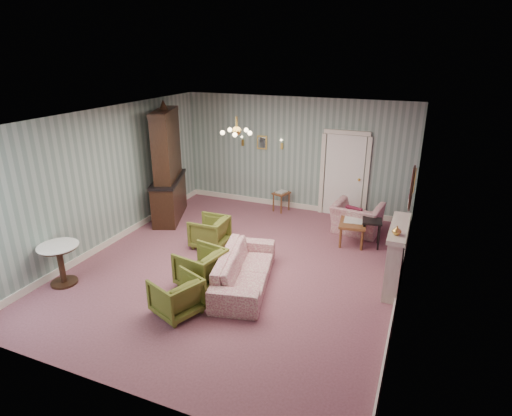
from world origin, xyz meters
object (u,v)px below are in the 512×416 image
at_px(dresser, 167,163).
at_px(fireplace, 396,256).
at_px(coffee_table, 353,230).
at_px(olive_chair_b, 201,265).
at_px(pedestal_table, 61,265).
at_px(side_table_black, 371,233).
at_px(wingback_chair, 357,214).
at_px(olive_chair_a, 177,294).
at_px(sofa_chintz, 244,264).
at_px(olive_chair_c, 210,230).

xyz_separation_m(dresser, fireplace, (5.51, -1.25, -0.84)).
bearing_deg(coffee_table, olive_chair_b, -126.98).
relative_size(coffee_table, pedestal_table, 1.31).
xyz_separation_m(coffee_table, side_table_black, (0.41, -0.13, 0.05)).
height_order(wingback_chair, pedestal_table, wingback_chair).
bearing_deg(side_table_black, coffee_table, 162.58).
height_order(olive_chair_b, wingback_chair, wingback_chair).
distance_m(wingback_chair, fireplace, 2.34).
bearing_deg(coffee_table, olive_chair_a, -118.71).
height_order(sofa_chintz, fireplace, fireplace).
bearing_deg(dresser, pedestal_table, -111.77).
height_order(coffee_table, side_table_black, side_table_black).
height_order(olive_chair_c, side_table_black, olive_chair_c).
bearing_deg(wingback_chair, coffee_table, 97.12).
bearing_deg(olive_chair_a, side_table_black, 167.81).
relative_size(olive_chair_b, side_table_black, 1.25).
bearing_deg(olive_chair_b, wingback_chair, 157.74).
relative_size(olive_chair_c, wingback_chair, 0.68).
height_order(fireplace, coffee_table, fireplace).
bearing_deg(fireplace, side_table_black, 112.51).
xyz_separation_m(olive_chair_b, pedestal_table, (-2.32, -0.94, 0.01)).
height_order(olive_chair_a, olive_chair_b, olive_chair_b).
bearing_deg(coffee_table, side_table_black, -17.42).
distance_m(olive_chair_c, wingback_chair, 3.39).
distance_m(sofa_chintz, wingback_chair, 3.43).
relative_size(olive_chair_b, wingback_chair, 0.71).
height_order(olive_chair_c, sofa_chintz, sofa_chintz).
distance_m(dresser, coffee_table, 4.65).
bearing_deg(fireplace, dresser, 167.24).
xyz_separation_m(olive_chair_a, olive_chair_b, (-0.09, 0.93, 0.03)).
distance_m(olive_chair_b, sofa_chintz, 0.78).
bearing_deg(wingback_chair, olive_chair_b, 64.14).
relative_size(side_table_black, pedestal_table, 0.79).
bearing_deg(sofa_chintz, pedestal_table, 99.06).
bearing_deg(pedestal_table, olive_chair_c, 54.44).
bearing_deg(dresser, sofa_chintz, -58.23).
xyz_separation_m(olive_chair_b, dresser, (-2.32, 2.53, 1.04)).
bearing_deg(olive_chair_b, fireplace, 122.31).
height_order(olive_chair_b, dresser, dresser).
relative_size(olive_chair_b, sofa_chintz, 0.35).
distance_m(olive_chair_b, wingback_chair, 4.03).
bearing_deg(olive_chair_c, side_table_black, 111.16).
distance_m(olive_chair_c, side_table_black, 3.45).
bearing_deg(sofa_chintz, olive_chair_c, 36.06).
xyz_separation_m(olive_chair_a, coffee_table, (2.09, 3.82, -0.09)).
bearing_deg(fireplace, pedestal_table, -158.03).
bearing_deg(wingback_chair, olive_chair_a, 70.99).
distance_m(olive_chair_b, fireplace, 3.45).
relative_size(wingback_chair, coffee_table, 1.06).
bearing_deg(olive_chair_b, sofa_chintz, 121.88).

